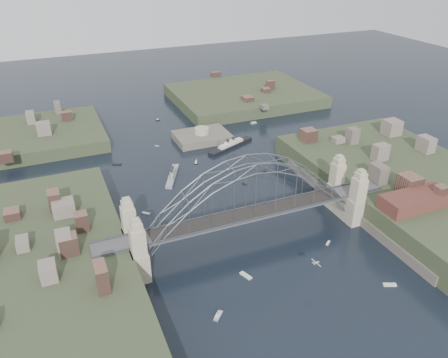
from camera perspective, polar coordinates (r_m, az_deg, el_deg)
ground at (r=124.42m, az=3.26°, el=-7.71°), size 500.00×500.00×0.00m
bridge at (r=117.58m, az=3.42°, el=-2.85°), size 84.00×13.80×24.60m
shore_west at (r=115.19m, az=-24.07°, el=-12.83°), size 50.50×90.00×12.00m
shore_east at (r=153.92m, az=22.87°, el=-1.62°), size 50.50×90.00×12.00m
headland_nw at (r=198.72m, az=-24.01°, el=4.40°), size 60.00×45.00×9.00m
headland_ne at (r=232.90m, az=2.57°, el=10.26°), size 70.00×55.00×9.50m
fort_island at (r=184.98m, az=-2.85°, el=4.95°), size 22.00×16.00×9.40m
wharf_shed at (r=133.17m, az=23.47°, el=-2.53°), size 20.00×8.00×4.00m
finger_pier at (r=127.31m, az=25.39°, el=-9.56°), size 4.00×22.00×1.40m
naval_cruiser_near at (r=155.65m, az=-6.67°, el=0.46°), size 9.27×16.14×5.05m
naval_cruiser_far at (r=196.49m, az=-16.20°, el=5.67°), size 7.32×17.85×6.03m
ocean_liner at (r=177.38m, az=0.86°, el=4.34°), size 22.04×12.06×5.58m
aeroplane at (r=107.55m, az=11.73°, el=-10.56°), size 1.79×3.30×0.48m
small_boat_a at (r=136.74m, az=-10.01°, el=-4.39°), size 2.33×2.24×0.45m
small_boat_b at (r=150.64m, az=2.66°, el=-0.64°), size 1.18×1.90×0.45m
small_boat_c at (r=112.08m, az=2.83°, el=-12.35°), size 2.27×3.59×0.45m
small_boat_d at (r=159.39m, az=5.23°, el=1.00°), size 2.15×2.02×0.45m
small_boat_e at (r=168.57m, az=-13.69°, el=1.86°), size 3.50×2.51×0.45m
small_boat_f at (r=164.36m, az=-3.61°, el=2.29°), size 1.68×1.20×2.38m
small_boat_g at (r=116.54m, az=20.60°, el=-12.66°), size 3.29×2.21×0.45m
small_boat_h at (r=180.61m, az=-8.64°, el=4.21°), size 1.68×1.54×0.45m
small_boat_i at (r=153.67m, az=11.92°, el=-0.60°), size 2.50×1.28×1.43m
small_boat_j at (r=102.15m, az=-0.76°, el=-17.19°), size 3.05×3.07×1.43m
small_boat_k at (r=207.94m, az=-8.55°, el=7.57°), size 2.00×0.85×1.43m
small_boat_l at (r=142.24m, az=-15.77°, el=-3.71°), size 1.55×2.47×0.45m
small_boat_m at (r=125.71m, az=13.28°, el=-8.03°), size 1.91×1.68×0.45m
small_boat_n at (r=202.54m, az=3.84°, el=7.25°), size 3.15×1.16×1.43m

